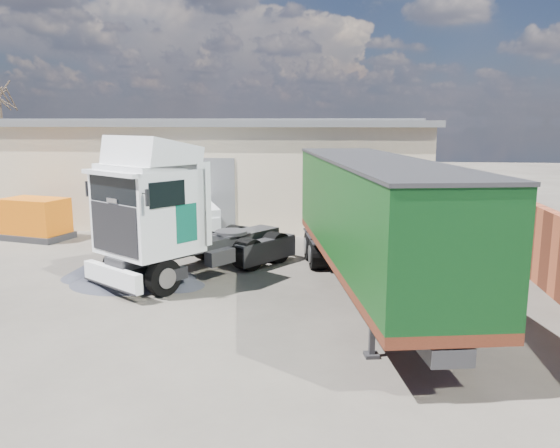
# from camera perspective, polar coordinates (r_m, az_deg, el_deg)

# --- Properties ---
(ground) EXTENTS (120.00, 120.00, 0.00)m
(ground) POSITION_cam_1_polar(r_m,az_deg,el_deg) (16.41, -11.61, -8.19)
(ground) COLOR black
(ground) RESTS_ON ground
(warehouse) EXTENTS (30.60, 12.60, 5.42)m
(warehouse) POSITION_cam_1_polar(r_m,az_deg,el_deg) (32.73, -13.03, 5.84)
(warehouse) COLOR beige
(warehouse) RESTS_ON ground
(brick_boundary_wall) EXTENTS (0.35, 26.00, 2.50)m
(brick_boundary_wall) POSITION_cam_1_polar(r_m,az_deg,el_deg) (22.06, 23.67, -0.68)
(brick_boundary_wall) COLOR brown
(brick_boundary_wall) RESTS_ON ground
(tractor_unit) EXTENTS (6.21, 7.36, 4.83)m
(tractor_unit) POSITION_cam_1_polar(r_m,az_deg,el_deg) (18.40, -11.22, 0.40)
(tractor_unit) COLOR black
(tractor_unit) RESTS_ON ground
(box_trailer) EXTENTS (5.09, 12.91, 4.20)m
(box_trailer) POSITION_cam_1_polar(r_m,az_deg,el_deg) (16.18, 9.56, 0.97)
(box_trailer) COLOR #2D2D30
(box_trailer) RESTS_ON ground
(panel_van) EXTENTS (3.17, 4.54, 1.72)m
(panel_van) POSITION_cam_1_polar(r_m,az_deg,el_deg) (24.10, -8.93, 0.11)
(panel_van) COLOR black
(panel_van) RESTS_ON ground
(orange_skip) EXTENTS (3.31, 2.47, 1.85)m
(orange_skip) POSITION_cam_1_polar(r_m,az_deg,el_deg) (27.03, -24.19, 0.26)
(orange_skip) COLOR #2D2D30
(orange_skip) RESTS_ON ground
(gravel_heap) EXTENTS (5.54, 5.12, 0.86)m
(gravel_heap) POSITION_cam_1_polar(r_m,az_deg,el_deg) (18.89, -15.25, -4.58)
(gravel_heap) COLOR black
(gravel_heap) RESTS_ON ground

